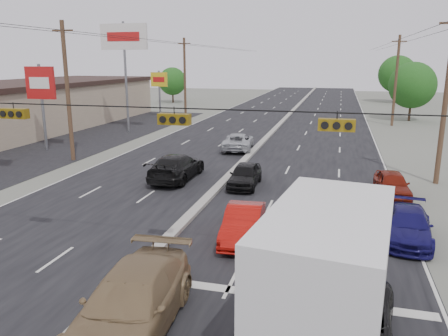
{
  "coord_description": "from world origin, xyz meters",
  "views": [
    {
      "loc": [
        6.54,
        -12.95,
        7.26
      ],
      "look_at": [
        1.32,
        6.88,
        2.2
      ],
      "focal_mm": 35.0,
      "sensor_mm": 36.0,
      "label": 1
    }
  ],
  "objects": [
    {
      "name": "ground",
      "position": [
        0.0,
        0.0,
        0.0
      ],
      "size": [
        200.0,
        200.0,
        0.0
      ],
      "primitive_type": "plane",
      "color": "#606356",
      "rests_on": "ground"
    },
    {
      "name": "road_surface",
      "position": [
        0.0,
        30.0,
        0.0
      ],
      "size": [
        20.0,
        160.0,
        0.02
      ],
      "primitive_type": "cube",
      "color": "black",
      "rests_on": "ground"
    },
    {
      "name": "center_median",
      "position": [
        0.0,
        30.0,
        0.1
      ],
      "size": [
        0.5,
        160.0,
        0.2
      ],
      "primitive_type": "cube",
      "color": "gray",
      "rests_on": "ground"
    },
    {
      "name": "strip_mall",
      "position": [
        -26.0,
        25.0,
        2.3
      ],
      "size": [
        12.0,
        42.0,
        4.6
      ],
      "primitive_type": "cube",
      "color": "tan",
      "rests_on": "ground"
    },
    {
      "name": "parking_lot",
      "position": [
        -17.0,
        25.0,
        0.0
      ],
      "size": [
        10.0,
        42.0,
        0.02
      ],
      "primitive_type": "cube",
      "color": "black",
      "rests_on": "ground"
    },
    {
      "name": "utility_pole_left_b",
      "position": [
        -12.5,
        15.0,
        5.11
      ],
      "size": [
        1.6,
        0.3,
        10.0
      ],
      "color": "#422D1E",
      "rests_on": "ground"
    },
    {
      "name": "utility_pole_left_c",
      "position": [
        -12.5,
        40.0,
        5.11
      ],
      "size": [
        1.6,
        0.3,
        10.0
      ],
      "color": "#422D1E",
      "rests_on": "ground"
    },
    {
      "name": "utility_pole_right_b",
      "position": [
        12.5,
        15.0,
        5.11
      ],
      "size": [
        1.6,
        0.3,
        10.0
      ],
      "color": "#422D1E",
      "rests_on": "ground"
    },
    {
      "name": "utility_pole_right_c",
      "position": [
        12.5,
        40.0,
        5.11
      ],
      "size": [
        1.6,
        0.3,
        10.0
      ],
      "color": "#422D1E",
      "rests_on": "ground"
    },
    {
      "name": "traffic_signals",
      "position": [
        1.4,
        0.0,
        5.49
      ],
      "size": [
        25.0,
        0.3,
        0.54
      ],
      "color": "black",
      "rests_on": "ground"
    },
    {
      "name": "pole_sign_mid",
      "position": [
        -17.0,
        18.0,
        5.11
      ],
      "size": [
        2.6,
        0.25,
        7.0
      ],
      "color": "slate",
      "rests_on": "ground"
    },
    {
      "name": "pole_sign_billboard",
      "position": [
        -14.5,
        28.0,
        8.87
      ],
      "size": [
        5.0,
        0.25,
        11.0
      ],
      "color": "slate",
      "rests_on": "ground"
    },
    {
      "name": "pole_sign_far",
      "position": [
        -16.0,
        40.0,
        4.41
      ],
      "size": [
        2.2,
        0.25,
        6.0
      ],
      "color": "slate",
      "rests_on": "ground"
    },
    {
      "name": "tree_left_far",
      "position": [
        -22.0,
        60.0,
        3.72
      ],
      "size": [
        4.8,
        4.8,
        6.12
      ],
      "color": "#382619",
      "rests_on": "ground"
    },
    {
      "name": "tree_right_mid",
      "position": [
        15.0,
        45.0,
        4.34
      ],
      "size": [
        5.6,
        5.6,
        7.14
      ],
      "color": "#382619",
      "rests_on": "ground"
    },
    {
      "name": "tree_right_far",
      "position": [
        16.0,
        70.0,
        4.96
      ],
      "size": [
        6.4,
        6.4,
        8.16
      ],
      "color": "#382619",
      "rests_on": "ground"
    },
    {
      "name": "box_truck",
      "position": [
        6.57,
        -2.29,
        1.97
      ],
      "size": [
        3.61,
        7.86,
        3.85
      ],
      "rotation": [
        0.0,
        0.0,
        -0.13
      ],
      "color": "black",
      "rests_on": "ground"
    },
    {
      "name": "tan_sedan",
      "position": [
        1.4,
        -3.33,
        0.84
      ],
      "size": [
        2.78,
        5.93,
        1.67
      ],
      "primitive_type": "imported",
      "rotation": [
        0.0,
        0.0,
        0.08
      ],
      "color": "olive",
      "rests_on": "ground"
    },
    {
      "name": "red_sedan",
      "position": [
        3.0,
        3.66,
        0.69
      ],
      "size": [
        1.77,
        4.3,
        1.39
      ],
      "primitive_type": "imported",
      "rotation": [
        0.0,
        0.0,
        0.07
      ],
      "color": "#AE100A",
      "rests_on": "ground"
    },
    {
      "name": "black_suv",
      "position": [
        7.0,
        -2.86,
        0.73
      ],
      "size": [
        2.78,
        5.42,
        1.46
      ],
      "primitive_type": "imported",
      "rotation": [
        0.0,
        0.0,
        -0.07
      ],
      "color": "black",
      "rests_on": "ground"
    },
    {
      "name": "queue_car_a",
      "position": [
        1.4,
        11.41,
        0.68
      ],
      "size": [
        1.7,
        4.05,
        1.37
      ],
      "primitive_type": "imported",
      "rotation": [
        0.0,
        0.0,
        0.02
      ],
      "color": "black",
      "rests_on": "ground"
    },
    {
      "name": "queue_car_b",
      "position": [
        6.64,
        7.08,
        0.78
      ],
      "size": [
        2.13,
        4.89,
        1.57
      ],
      "primitive_type": "imported",
      "rotation": [
        0.0,
        0.0,
        0.1
      ],
      "color": "white",
      "rests_on": "ground"
    },
    {
      "name": "queue_car_d",
      "position": [
        9.6,
        5.34,
        0.64
      ],
      "size": [
        2.19,
        4.54,
        1.28
      ],
      "primitive_type": "imported",
      "rotation": [
        0.0,
        0.0,
        -0.09
      ],
      "color": "#151054",
      "rests_on": "ground"
    },
    {
      "name": "queue_car_e",
      "position": [
        9.6,
        11.59,
        0.68
      ],
      "size": [
        1.92,
        4.09,
        1.35
      ],
      "primitive_type": "imported",
      "rotation": [
        0.0,
        0.0,
        0.08
      ],
      "color": "maroon",
      "rests_on": "ground"
    },
    {
      "name": "oncoming_near",
      "position": [
        -3.06,
        11.86,
        0.81
      ],
      "size": [
        2.26,
        5.55,
        1.61
      ],
      "primitive_type": "imported",
      "rotation": [
        0.0,
        0.0,
        3.14
      ],
      "color": "black",
      "rests_on": "ground"
    },
    {
      "name": "oncoming_far",
      "position": [
        -1.4,
        21.83,
        0.7
      ],
      "size": [
        2.93,
        5.31,
        1.41
      ],
      "primitive_type": "imported",
      "rotation": [
        0.0,
        0.0,
        3.26
      ],
      "color": "#A9ADB1",
      "rests_on": "ground"
    }
  ]
}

